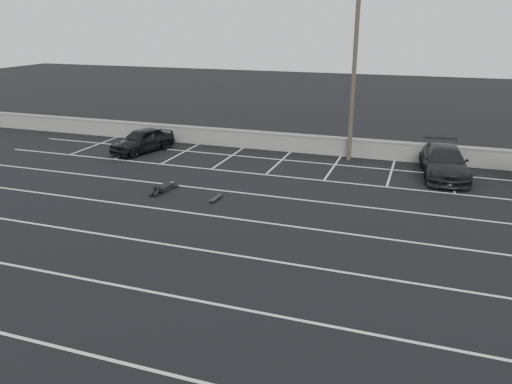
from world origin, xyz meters
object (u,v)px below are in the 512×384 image
at_px(car_left, 142,140).
at_px(utility_pole, 354,76).
at_px(person, 166,185).
at_px(skateboard, 216,198).
at_px(car_right, 444,162).

relative_size(car_left, utility_pole, 0.45).
relative_size(car_left, person, 1.77).
bearing_deg(car_left, person, -33.85).
xyz_separation_m(person, skateboard, (2.73, -0.58, -0.15)).
bearing_deg(person, car_left, 132.29).
xyz_separation_m(car_left, person, (4.70, -5.73, -0.47)).
relative_size(car_right, skateboard, 5.94).
distance_m(person, skateboard, 2.80).
bearing_deg(car_left, skateboard, -23.54).
bearing_deg(utility_pole, car_left, -169.77).
bearing_deg(skateboard, car_left, 141.85).
xyz_separation_m(car_left, skateboard, (7.43, -6.30, -0.62)).
bearing_deg(skateboard, utility_pole, 64.42).
relative_size(utility_pole, skateboard, 10.57).
bearing_deg(car_left, utility_pole, 27.00).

